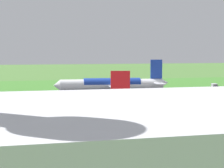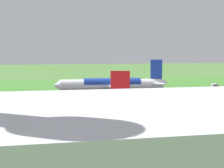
# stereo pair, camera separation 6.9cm
# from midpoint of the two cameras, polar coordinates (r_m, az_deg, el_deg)

# --- Properties ---
(ground_plane) EXTENTS (800.00, 800.00, 0.00)m
(ground_plane) POSITION_cam_midpoint_polar(r_m,az_deg,el_deg) (182.05, -2.12, -1.46)
(ground_plane) COLOR #477233
(runway_asphalt) EXTENTS (600.00, 41.18, 0.06)m
(runway_asphalt) POSITION_cam_midpoint_polar(r_m,az_deg,el_deg) (182.04, -2.12, -1.45)
(runway_asphalt) COLOR #2D3033
(runway_asphalt) RESTS_ON ground
(apron_concrete) EXTENTS (440.00, 110.00, 0.05)m
(apron_concrete) POSITION_cam_midpoint_polar(r_m,az_deg,el_deg) (112.33, 5.55, -5.41)
(apron_concrete) COLOR gray
(apron_concrete) RESTS_ON ground
(grass_verge_foreground) EXTENTS (600.00, 80.00, 0.04)m
(grass_verge_foreground) POSITION_cam_midpoint_polar(r_m,az_deg,el_deg) (230.79, -4.65, -0.13)
(grass_verge_foreground) COLOR #3C782B
(grass_verge_foreground) RESTS_ON ground
(airliner_main) EXTENTS (54.14, 44.39, 15.88)m
(airliner_main) POSITION_cam_midpoint_polar(r_m,az_deg,el_deg) (183.20, 0.11, -0.04)
(airliner_main) COLOR white
(airliner_main) RESTS_ON ground
(airliner_parked_mid) EXTENTS (50.12, 41.13, 14.64)m
(airliner_parked_mid) POSITION_cam_midpoint_polar(r_m,az_deg,el_deg) (110.34, 11.17, -3.58)
(airliner_parked_mid) COLOR white
(airliner_parked_mid) RESTS_ON ground
(service_truck_fuel) EXTENTS (3.33, 6.12, 2.65)m
(service_truck_fuel) POSITION_cam_midpoint_polar(r_m,az_deg,el_deg) (214.53, 14.63, -0.28)
(service_truck_fuel) COLOR black
(service_truck_fuel) RESTS_ON ground
(service_car_ops) EXTENTS (4.53, 3.71, 1.62)m
(service_car_ops) POSITION_cam_midpoint_polar(r_m,az_deg,el_deg) (152.26, 7.33, -2.41)
(service_car_ops) COLOR #B21914
(service_car_ops) RESTS_ON ground
(no_stopping_sign) EXTENTS (0.60, 0.10, 2.97)m
(no_stopping_sign) POSITION_cam_midpoint_polar(r_m,az_deg,el_deg) (235.75, -1.53, 0.41)
(no_stopping_sign) COLOR slate
(no_stopping_sign) RESTS_ON ground
(traffic_cone_orange) EXTENTS (0.40, 0.40, 0.55)m
(traffic_cone_orange) POSITION_cam_midpoint_polar(r_m,az_deg,el_deg) (233.99, -2.80, 0.01)
(traffic_cone_orange) COLOR orange
(traffic_cone_orange) RESTS_ON ground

